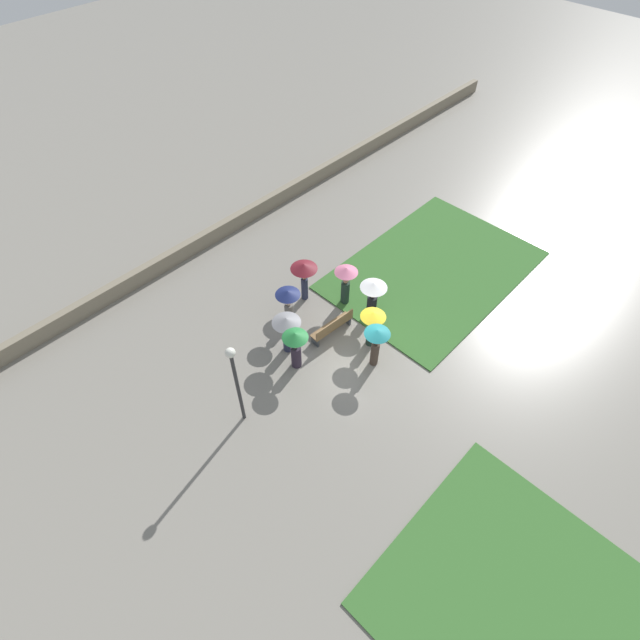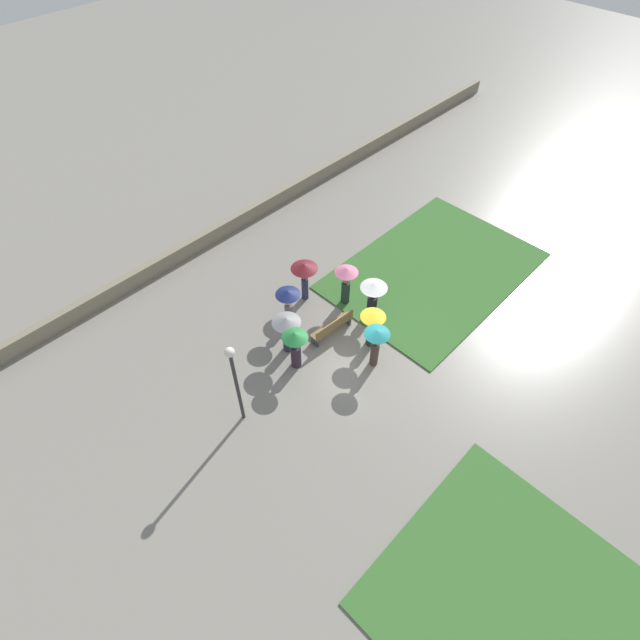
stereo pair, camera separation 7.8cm
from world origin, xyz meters
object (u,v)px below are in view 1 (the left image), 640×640
(crowd_person_green, at_px, (296,345))
(crowd_person_grey, at_px, (287,328))
(lamp_post, at_px, (235,376))
(crowd_person_white, at_px, (373,293))
(crowd_person_yellow, at_px, (372,322))
(crowd_person_maroon, at_px, (304,272))
(crowd_person_pink, at_px, (346,280))
(park_bench, at_px, (333,327))
(crowd_person_teal, at_px, (376,341))
(crowd_person_navy, at_px, (288,302))

(crowd_person_green, height_order, crowd_person_grey, crowd_person_green)
(lamp_post, bearing_deg, crowd_person_white, 179.77)
(crowd_person_yellow, xyz_separation_m, crowd_person_maroon, (0.03, -3.58, 0.25))
(lamp_post, distance_m, crowd_person_pink, 6.72)
(crowd_person_white, bearing_deg, crowd_person_maroon, 88.23)
(crowd_person_green, xyz_separation_m, crowd_person_maroon, (-2.69, -2.27, 0.28))
(park_bench, xyz_separation_m, crowd_person_green, (2.02, 0.05, 0.73))
(lamp_post, height_order, crowd_person_maroon, lamp_post)
(crowd_person_green, bearing_deg, crowd_person_white, -89.76)
(crowd_person_pink, height_order, crowd_person_white, crowd_person_pink)
(crowd_person_yellow, xyz_separation_m, crowd_person_teal, (0.64, 0.71, 0.08))
(park_bench, relative_size, crowd_person_white, 1.08)
(crowd_person_white, bearing_deg, crowd_person_navy, 115.58)
(crowd_person_yellow, bearing_deg, crowd_person_pink, 5.99)
(crowd_person_navy, relative_size, crowd_person_teal, 0.96)
(lamp_post, bearing_deg, crowd_person_green, -173.58)
(crowd_person_grey, xyz_separation_m, crowd_person_teal, (-1.77, 2.79, 0.05))
(crowd_person_yellow, height_order, crowd_person_navy, crowd_person_navy)
(lamp_post, xyz_separation_m, crowd_person_pink, (-6.50, -1.21, -1.20))
(crowd_person_pink, relative_size, crowd_person_maroon, 1.02)
(crowd_person_white, xyz_separation_m, crowd_person_green, (3.89, -0.35, -0.02))
(crowd_person_grey, bearing_deg, crowd_person_maroon, 113.82)
(crowd_person_yellow, distance_m, crowd_person_grey, 3.19)
(crowd_person_navy, xyz_separation_m, crowd_person_grey, (0.96, 0.93, 0.02))
(crowd_person_grey, relative_size, crowd_person_teal, 0.94)
(lamp_post, relative_size, crowd_person_white, 2.13)
(crowd_person_teal, bearing_deg, lamp_post, -42.41)
(crowd_person_navy, height_order, crowd_person_teal, crowd_person_teal)
(crowd_person_pink, height_order, crowd_person_navy, crowd_person_pink)
(crowd_person_maroon, xyz_separation_m, crowd_person_grey, (2.38, 1.50, -0.23))
(park_bench, xyz_separation_m, crowd_person_maroon, (-0.66, -2.23, 1.01))
(crowd_person_navy, bearing_deg, park_bench, -122.32)
(crowd_person_yellow, distance_m, crowd_person_navy, 3.35)
(lamp_post, distance_m, crowd_person_green, 3.13)
(crowd_person_pink, bearing_deg, crowd_person_grey, 13.13)
(crowd_person_white, xyz_separation_m, crowd_person_maroon, (1.20, -2.62, 0.26))
(crowd_person_navy, bearing_deg, crowd_person_white, -94.97)
(crowd_person_white, distance_m, crowd_person_teal, 2.47)
(crowd_person_white, height_order, crowd_person_green, crowd_person_green)
(crowd_person_pink, height_order, crowd_person_grey, crowd_person_pink)
(crowd_person_navy, height_order, crowd_person_white, crowd_person_navy)
(crowd_person_pink, bearing_deg, crowd_person_navy, -7.61)
(crowd_person_green, relative_size, crowd_person_maroon, 0.97)
(crowd_person_yellow, relative_size, crowd_person_navy, 0.98)
(crowd_person_maroon, bearing_deg, crowd_person_grey, 48.00)
(crowd_person_teal, bearing_deg, crowd_person_pink, -141.94)
(crowd_person_white, bearing_deg, crowd_person_grey, 136.21)
(crowd_person_pink, xyz_separation_m, crowd_person_grey, (3.36, 0.12, -0.04))
(lamp_post, bearing_deg, crowd_person_yellow, 169.88)
(crowd_person_white, distance_m, crowd_person_grey, 3.76)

